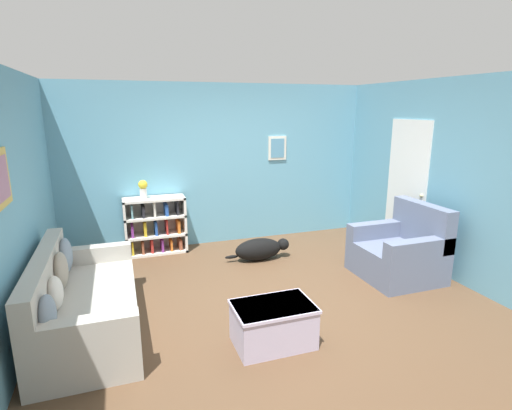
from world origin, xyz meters
name	(u,v)px	position (x,y,z in m)	size (l,w,h in m)	color
ground_plane	(267,297)	(0.00, 0.00, 0.00)	(14.00, 14.00, 0.00)	brown
wall_back	(219,165)	(0.00, 2.25, 1.30)	(5.60, 0.13, 2.60)	#609EB7
wall_left	(9,210)	(-2.55, 0.00, 1.30)	(0.13, 5.00, 2.60)	#609EB7
wall_right	(446,179)	(2.55, 0.02, 1.29)	(0.16, 5.00, 2.60)	#609EB7
couch	(81,303)	(-2.02, -0.09, 0.31)	(0.91, 1.96, 0.84)	#ADA89E
bookshelf	(156,226)	(-1.09, 2.02, 0.43)	(0.93, 0.36, 0.88)	silver
recliner_chair	(400,252)	(1.91, 0.01, 0.34)	(0.94, 1.00, 0.98)	slate
coffee_table	(273,323)	(-0.28, -0.93, 0.22)	(0.76, 0.51, 0.41)	#BCB2D1
dog	(260,249)	(0.33, 1.18, 0.17)	(0.99, 0.30, 0.33)	black
vase	(143,188)	(-1.24, 2.00, 1.04)	(0.14, 0.14, 0.28)	silver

